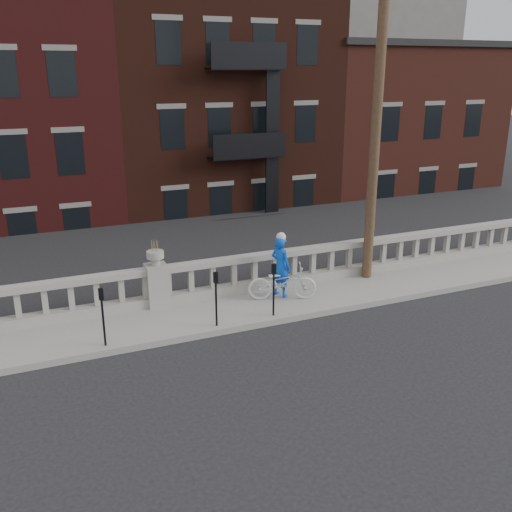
{
  "coord_description": "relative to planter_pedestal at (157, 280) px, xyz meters",
  "views": [
    {
      "loc": [
        -3.05,
        -9.69,
        6.03
      ],
      "look_at": [
        2.46,
        3.2,
        1.4
      ],
      "focal_mm": 40.0,
      "sensor_mm": 36.0,
      "label": 1
    }
  ],
  "objects": [
    {
      "name": "utility_pole",
      "position": [
        6.2,
        -0.35,
        4.41
      ],
      "size": [
        1.6,
        0.28,
        10.0
      ],
      "color": "#422D1E",
      "rests_on": "sidewalk"
    },
    {
      "name": "balustrade",
      "position": [
        0.0,
        0.0,
        -0.19
      ],
      "size": [
        28.0,
        0.34,
        1.03
      ],
      "color": "gray",
      "rests_on": "sidewalk"
    },
    {
      "name": "parking_meter_c",
      "position": [
        -1.64,
        -1.8,
        0.17
      ],
      "size": [
        0.1,
        0.09,
        1.36
      ],
      "color": "black",
      "rests_on": "sidewalk"
    },
    {
      "name": "ground",
      "position": [
        0.0,
        -3.95,
        -0.83
      ],
      "size": [
        120.0,
        120.0,
        0.0
      ],
      "primitive_type": "plane",
      "color": "black",
      "rests_on": "ground"
    },
    {
      "name": "lower_level",
      "position": [
        0.56,
        19.09,
        1.8
      ],
      "size": [
        80.0,
        44.0,
        20.8
      ],
      "color": "#605E59",
      "rests_on": "ground"
    },
    {
      "name": "cyclist",
      "position": [
        3.22,
        -0.67,
        0.15
      ],
      "size": [
        0.62,
        0.72,
        1.67
      ],
      "primitive_type": "imported",
      "rotation": [
        0.0,
        0.0,
        2.0
      ],
      "color": "blue",
      "rests_on": "sidewalk"
    },
    {
      "name": "bicycle",
      "position": [
        3.15,
        -0.93,
        -0.2
      ],
      "size": [
        1.92,
        1.23,
        0.95
      ],
      "primitive_type": "imported",
      "rotation": [
        0.0,
        0.0,
        1.22
      ],
      "color": "silver",
      "rests_on": "sidewalk"
    },
    {
      "name": "parking_meter_d",
      "position": [
        0.99,
        -1.8,
        0.17
      ],
      "size": [
        0.1,
        0.09,
        1.36
      ],
      "color": "black",
      "rests_on": "sidewalk"
    },
    {
      "name": "planter_pedestal",
      "position": [
        0.0,
        0.0,
        0.0
      ],
      "size": [
        0.55,
        0.55,
        1.76
      ],
      "color": "gray",
      "rests_on": "sidewalk"
    },
    {
      "name": "sidewalk",
      "position": [
        0.0,
        -0.95,
        -0.76
      ],
      "size": [
        32.0,
        2.2,
        0.15
      ],
      "primitive_type": "cube",
      "color": "gray",
      "rests_on": "ground"
    },
    {
      "name": "parking_meter_e",
      "position": [
        2.49,
        -1.8,
        0.17
      ],
      "size": [
        0.1,
        0.09,
        1.36
      ],
      "color": "black",
      "rests_on": "sidewalk"
    }
  ]
}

